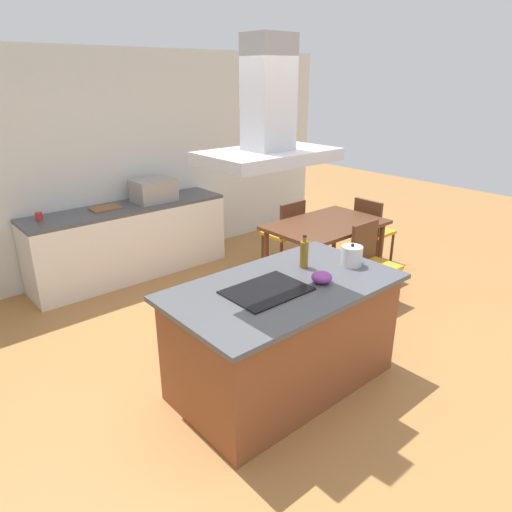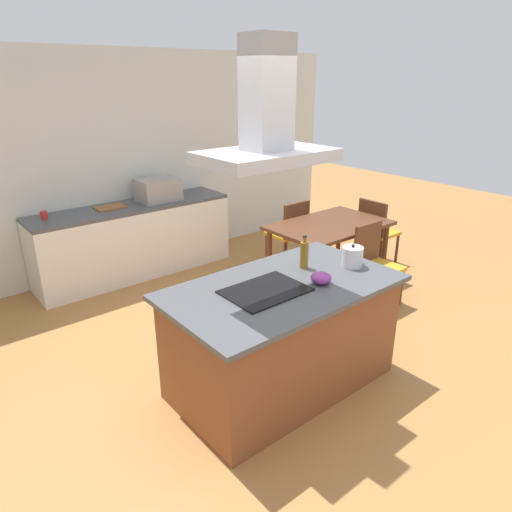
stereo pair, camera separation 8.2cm
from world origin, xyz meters
The scene contains 16 objects.
ground centered at (0.00, 1.50, 0.00)m, with size 16.00×16.00×0.00m, color #AD753D.
wall_back centered at (0.00, 3.25, 1.35)m, with size 7.20×0.10×2.70m, color silver.
kitchen_island centered at (0.00, 0.00, 0.45)m, with size 1.82×1.04×0.90m.
cooktop centered at (-0.18, 0.00, 0.91)m, with size 0.60×0.44×0.01m, color black.
tea_kettle centered at (0.69, -0.09, 0.98)m, with size 0.23×0.18×0.19m.
olive_oil_bottle centered at (0.36, 0.14, 1.02)m, with size 0.07×0.07×0.28m.
mixing_bowl centered at (0.24, -0.16, 0.94)m, with size 0.16×0.16×0.09m, color purple.
back_counter centered at (0.12, 2.88, 0.45)m, with size 2.46×0.62×0.90m.
countertop_microwave centered at (0.50, 2.88, 1.04)m, with size 0.50×0.38×0.28m, color #9E9993.
coffee_mug_red centered at (-0.88, 2.96, 0.95)m, with size 0.08×0.08×0.09m, color red.
cutting_board centered at (-0.13, 2.93, 0.91)m, with size 0.34×0.24×0.02m, color #995B33.
dining_table centered at (1.80, 1.14, 0.67)m, with size 1.40×0.90×0.75m.
chair_at_right_end centered at (2.71, 1.14, 0.51)m, with size 0.42×0.42×0.89m.
chair_facing_island centered at (1.80, 0.48, 0.51)m, with size 0.42×0.42×0.89m.
chair_facing_back_wall centered at (1.80, 1.81, 0.51)m, with size 0.42×0.42×0.89m.
range_hood centered at (-0.18, 0.00, 2.10)m, with size 0.90×0.55×0.78m.
Camera 1 is at (-2.26, -2.29, 2.39)m, focal length 32.55 mm.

